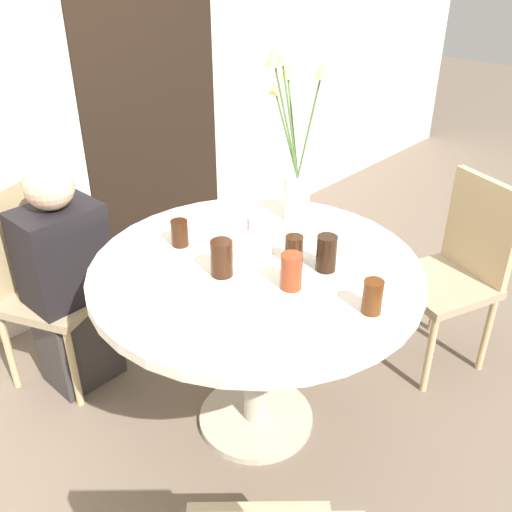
# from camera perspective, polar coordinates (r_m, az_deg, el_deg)

# --- Properties ---
(ground_plane) EXTENTS (16.00, 16.00, 0.00)m
(ground_plane) POSITION_cam_1_polar(r_m,az_deg,el_deg) (2.56, 0.00, -16.06)
(ground_plane) COLOR #6B5B4C
(wall_back) EXTENTS (8.00, 0.05, 2.60)m
(wall_back) POSITION_cam_1_polar(r_m,az_deg,el_deg) (2.91, -20.70, 17.45)
(wall_back) COLOR silver
(wall_back) RESTS_ON ground_plane
(doorway_panel) EXTENTS (0.90, 0.01, 2.05)m
(doorway_panel) POSITION_cam_1_polar(r_m,az_deg,el_deg) (3.25, -10.32, 14.95)
(doorway_panel) COLOR black
(doorway_panel) RESTS_ON ground_plane
(dining_table) EXTENTS (1.21, 1.21, 0.78)m
(dining_table) POSITION_cam_1_polar(r_m,az_deg,el_deg) (2.14, 0.00, -3.93)
(dining_table) COLOR silver
(dining_table) RESTS_ON ground_plane
(chair_far_back) EXTENTS (0.53, 0.53, 0.91)m
(chair_far_back) POSITION_cam_1_polar(r_m,az_deg,el_deg) (2.68, -21.04, -1.99)
(chair_far_back) COLOR #9E896B
(chair_far_back) RESTS_ON ground_plane
(chair_left_flank) EXTENTS (0.52, 0.52, 0.91)m
(chair_left_flank) POSITION_cam_1_polar(r_m,az_deg,el_deg) (2.75, 19.48, -0.83)
(chair_left_flank) COLOR #9E896B
(chair_left_flank) RESTS_ON ground_plane
(birthday_cake) EXTENTS (0.18, 0.18, 0.14)m
(birthday_cake) POSITION_cam_1_polar(r_m,az_deg,el_deg) (2.13, -0.77, 1.47)
(birthday_cake) COLOR white
(birthday_cake) RESTS_ON dining_table
(flower_vase) EXTENTS (0.24, 0.25, 0.71)m
(flower_vase) POSITION_cam_1_polar(r_m,az_deg,el_deg) (2.31, 3.92, 8.84)
(flower_vase) COLOR silver
(flower_vase) RESTS_ON dining_table
(side_plate) EXTENTS (0.17, 0.17, 0.01)m
(side_plate) POSITION_cam_1_polar(r_m,az_deg,el_deg) (2.39, -5.97, 3.51)
(side_plate) COLOR silver
(side_plate) RESTS_ON dining_table
(drink_glass_0) EXTENTS (0.08, 0.08, 0.13)m
(drink_glass_0) POSITION_cam_1_polar(r_m,az_deg,el_deg) (1.99, -3.45, -0.23)
(drink_glass_0) COLOR #33190C
(drink_glass_0) RESTS_ON dining_table
(drink_glass_1) EXTENTS (0.07, 0.07, 0.13)m
(drink_glass_1) POSITION_cam_1_polar(r_m,az_deg,el_deg) (2.03, 7.06, 0.28)
(drink_glass_1) COLOR black
(drink_glass_1) RESTS_ON dining_table
(drink_glass_2) EXTENTS (0.07, 0.07, 0.10)m
(drink_glass_2) POSITION_cam_1_polar(r_m,az_deg,el_deg) (2.20, -7.64, 2.29)
(drink_glass_2) COLOR #33190C
(drink_glass_2) RESTS_ON dining_table
(drink_glass_3) EXTENTS (0.06, 0.06, 0.12)m
(drink_glass_3) POSITION_cam_1_polar(r_m,az_deg,el_deg) (1.83, 11.58, -4.02)
(drink_glass_3) COLOR #51280F
(drink_glass_3) RESTS_ON dining_table
(drink_glass_4) EXTENTS (0.07, 0.07, 0.11)m
(drink_glass_4) POSITION_cam_1_polar(r_m,az_deg,el_deg) (2.07, 3.82, 0.63)
(drink_glass_4) COLOR #33190C
(drink_glass_4) RESTS_ON dining_table
(drink_glass_5) EXTENTS (0.07, 0.07, 0.13)m
(drink_glass_5) POSITION_cam_1_polar(r_m,az_deg,el_deg) (1.92, 3.55, -1.55)
(drink_glass_5) COLOR maroon
(drink_glass_5) RESTS_ON dining_table
(person_guest) EXTENTS (0.34, 0.24, 1.07)m
(person_guest) POSITION_cam_1_polar(r_m,az_deg,el_deg) (2.59, -18.25, -2.86)
(person_guest) COLOR #383333
(person_guest) RESTS_ON ground_plane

